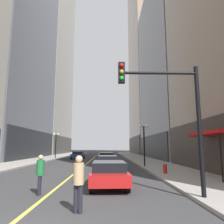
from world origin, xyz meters
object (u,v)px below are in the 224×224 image
object	(u,v)px
street_lamp_right_mid	(144,135)
traffic_light_near_right	(173,107)
car_red	(109,173)
street_lamp_left_far	(56,140)
pedestrian_in_tan_trench	(79,179)
fire_hydrant_right	(165,170)
car_silver	(106,157)
pedestrian_in_green_parka	(40,171)
car_grey	(108,163)
car_blue	(78,155)

from	to	relation	value
street_lamp_right_mid	traffic_light_near_right	bearing A→B (deg)	-94.41
car_red	street_lamp_right_mid	size ratio (longest dim) A/B	1.04
car_red	street_lamp_left_far	size ratio (longest dim) A/B	1.04
pedestrian_in_tan_trench	fire_hydrant_right	bearing A→B (deg)	59.85
car_silver	pedestrian_in_tan_trench	bearing A→B (deg)	-92.04
pedestrian_in_green_parka	car_silver	bearing A→B (deg)	81.59
street_lamp_left_far	car_grey	bearing A→B (deg)	-63.84
fire_hydrant_right	pedestrian_in_green_parka	bearing A→B (deg)	-138.70
pedestrian_in_green_parka	car_grey	bearing A→B (deg)	72.17
street_lamp_right_mid	car_grey	bearing A→B (deg)	-140.68
pedestrian_in_tan_trench	street_lamp_right_mid	size ratio (longest dim) A/B	0.41
pedestrian_in_tan_trench	traffic_light_near_right	distance (m)	4.77
car_silver	street_lamp_right_mid	world-z (taller)	street_lamp_right_mid
car_grey	street_lamp_left_far	size ratio (longest dim) A/B	1.02
car_red	fire_hydrant_right	distance (m)	6.17
fire_hydrant_right	traffic_light_near_right	bearing A→B (deg)	-101.58
car_grey	pedestrian_in_tan_trench	bearing A→B (deg)	-94.57
car_silver	fire_hydrant_right	world-z (taller)	car_silver
car_grey	fire_hydrant_right	bearing A→B (deg)	-34.76
car_red	car_silver	size ratio (longest dim) A/B	1.03
traffic_light_near_right	fire_hydrant_right	world-z (taller)	traffic_light_near_right
fire_hydrant_right	car_silver	bearing A→B (deg)	109.28
car_blue	fire_hydrant_right	bearing A→B (deg)	-66.38
pedestrian_in_tan_trench	car_red	bearing A→B (deg)	77.32
car_red	car_silver	xyz separation A→B (m)	(-0.24, 17.22, -0.00)
traffic_light_near_right	fire_hydrant_right	bearing A→B (deg)	78.42
car_silver	pedestrian_in_green_parka	xyz separation A→B (m)	(-2.82, -19.11, 0.29)
car_red	pedestrian_in_tan_trench	distance (m)	4.62
car_grey	car_blue	size ratio (longest dim) A/B	1.04
car_red	traffic_light_near_right	distance (m)	5.06
pedestrian_in_green_parka	traffic_light_near_right	size ratio (longest dim) A/B	0.31
traffic_light_near_right	pedestrian_in_green_parka	bearing A→B (deg)	168.47
pedestrian_in_green_parka	street_lamp_right_mid	world-z (taller)	street_lamp_right_mid
pedestrian_in_green_parka	street_lamp_right_mid	size ratio (longest dim) A/B	0.39
car_blue	street_lamp_right_mid	xyz separation A→B (m)	(8.92, -15.49, 2.54)
pedestrian_in_tan_trench	car_grey	bearing A→B (deg)	85.43
traffic_light_near_right	pedestrian_in_tan_trench	bearing A→B (deg)	-158.69
car_grey	street_lamp_left_far	bearing A→B (deg)	116.16
pedestrian_in_tan_trench	traffic_light_near_right	size ratio (longest dim) A/B	0.32
traffic_light_near_right	fire_hydrant_right	distance (m)	8.41
car_red	car_blue	world-z (taller)	same
car_red	car_grey	size ratio (longest dim) A/B	1.01
traffic_light_near_right	street_lamp_right_mid	size ratio (longest dim) A/B	1.28
car_red	fire_hydrant_right	world-z (taller)	car_red
pedestrian_in_green_parka	fire_hydrant_right	distance (m)	9.70
car_grey	traffic_light_near_right	distance (m)	11.28
car_red	car_silver	distance (m)	17.22
car_red	pedestrian_in_tan_trench	size ratio (longest dim) A/B	2.54
car_red	car_grey	bearing A→B (deg)	90.43
traffic_light_near_right	street_lamp_left_far	size ratio (longest dim) A/B	1.28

